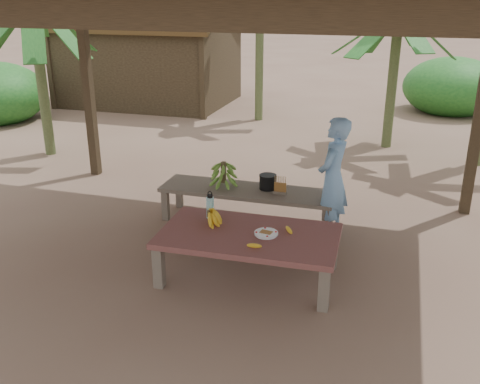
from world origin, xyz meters
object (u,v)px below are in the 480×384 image
(ripe_banana_bunch, at_px, (209,217))
(work_table, at_px, (249,239))
(bench, at_px, (247,193))
(plate, at_px, (266,234))
(water_flask, at_px, (210,207))
(cooking_pot, at_px, (268,182))
(woman, at_px, (333,179))

(ripe_banana_bunch, bearing_deg, work_table, -12.19)
(bench, bearing_deg, work_table, -73.58)
(bench, xyz_separation_m, plate, (0.59, -1.35, 0.12))
(bench, bearing_deg, water_flask, -95.64)
(plate, relative_size, cooking_pot, 1.14)
(work_table, relative_size, woman, 1.25)
(ripe_banana_bunch, xyz_separation_m, plate, (0.65, -0.10, -0.07))
(plate, bearing_deg, ripe_banana_bunch, 171.56)
(work_table, bearing_deg, woman, 60.11)
(work_table, height_order, cooking_pot, cooking_pot)
(work_table, distance_m, plate, 0.20)
(woman, bearing_deg, plate, -7.92)
(plate, relative_size, water_flask, 0.78)
(cooking_pot, distance_m, woman, 0.87)
(ripe_banana_bunch, relative_size, plate, 1.15)
(water_flask, bearing_deg, plate, -20.53)
(water_flask, relative_size, cooking_pot, 1.45)
(plate, bearing_deg, bench, 113.49)
(bench, relative_size, plate, 9.19)
(water_flask, bearing_deg, woman, 40.23)
(cooking_pot, bearing_deg, bench, -160.87)
(cooking_pot, bearing_deg, ripe_banana_bunch, -102.88)
(work_table, xyz_separation_m, cooking_pot, (-0.16, 1.44, 0.10))
(bench, relative_size, water_flask, 7.21)
(work_table, relative_size, water_flask, 6.00)
(bench, distance_m, ripe_banana_bunch, 1.27)
(bench, height_order, cooking_pot, cooking_pot)
(bench, bearing_deg, plate, -66.85)
(bench, distance_m, woman, 1.13)
(work_table, bearing_deg, bench, 104.82)
(bench, bearing_deg, woman, -5.49)
(plate, xyz_separation_m, cooking_pot, (-0.34, 1.43, 0.02))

